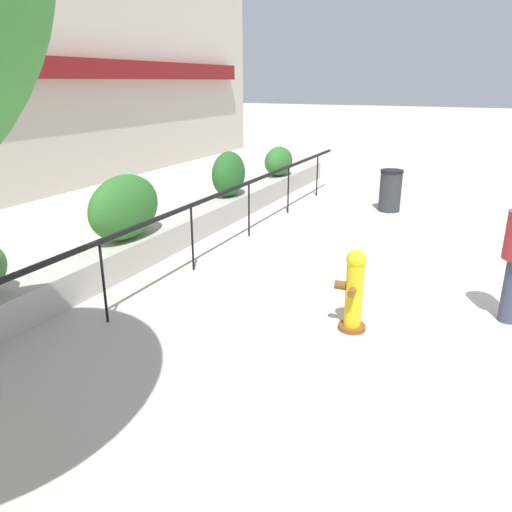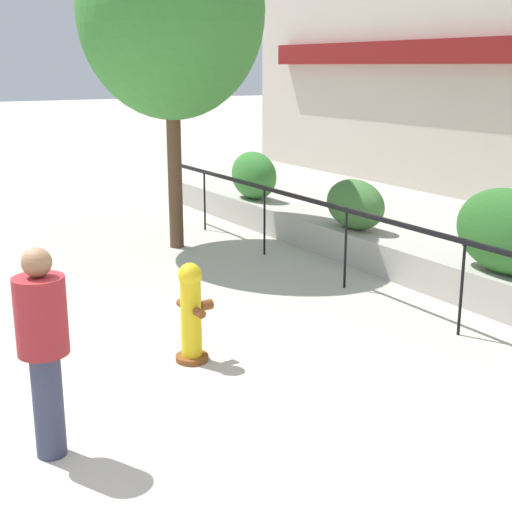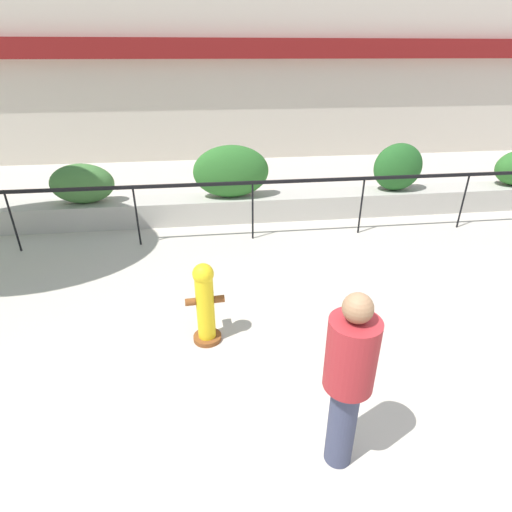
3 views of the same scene
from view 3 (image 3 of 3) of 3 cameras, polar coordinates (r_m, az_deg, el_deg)
ground_plane at (r=4.00m, az=9.27°, el=-27.76°), size 120.00×120.00×0.00m
building_facade at (r=14.20m, az=-4.57°, el=29.97°), size 30.00×1.36×8.00m
planter_wall_low at (r=8.74m, az=-1.36°, el=7.01°), size 18.00×0.70×0.50m
fence_railing_segment at (r=7.46m, az=-0.49°, el=9.68°), size 15.00×0.05×1.15m
hedge_bush_1 at (r=8.85m, az=-23.59°, el=9.45°), size 1.26×0.62×0.80m
hedge_bush_2 at (r=8.48m, az=-3.58°, el=11.94°), size 1.57×0.70×1.09m
hedge_bush_3 at (r=9.45m, az=19.62°, el=11.87°), size 1.08×0.65×1.03m
fire_hydrant at (r=4.89m, az=-7.29°, el=-6.63°), size 0.48×0.44×1.08m
pedestrian at (r=3.35m, az=13.10°, el=-16.14°), size 0.52×0.52×1.73m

